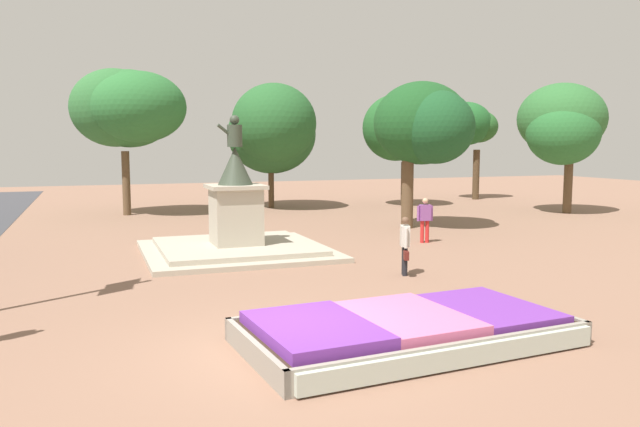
% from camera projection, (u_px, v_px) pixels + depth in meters
% --- Properties ---
extents(ground_plane, '(89.31, 89.31, 0.00)m').
position_uv_depth(ground_plane, '(284.00, 352.00, 10.20)').
color(ground_plane, '#8C6651').
extents(flower_planter, '(5.78, 3.33, 0.54)m').
position_uv_depth(flower_planter, '(405.00, 330.00, 10.58)').
color(flower_planter, '#38281C').
rests_on(flower_planter, ground_plane).
extents(statue_monument, '(5.58, 5.58, 4.25)m').
position_uv_depth(statue_monument, '(236.00, 229.00, 19.29)').
color(statue_monument, '#B3A894').
rests_on(statue_monument, ground_plane).
extents(pedestrian_with_handbag, '(0.38, 0.70, 1.52)m').
position_uv_depth(pedestrian_with_handbag, '(405.00, 243.00, 16.03)').
color(pedestrian_with_handbag, black).
rests_on(pedestrian_with_handbag, ground_plane).
extents(pedestrian_crossing_plaza, '(0.56, 0.28, 1.54)m').
position_uv_depth(pedestrian_crossing_plaza, '(425.00, 217.00, 21.32)').
color(pedestrian_crossing_plaza, red).
rests_on(pedestrian_crossing_plaza, ground_plane).
extents(park_tree_far_left, '(5.24, 5.27, 6.92)m').
position_uv_depth(park_tree_far_left, '(128.00, 108.00, 29.35)').
color(park_tree_far_left, brown).
rests_on(park_tree_far_left, ground_plane).
extents(park_tree_behind_statue, '(4.26, 4.34, 6.32)m').
position_uv_depth(park_tree_behind_statue, '(562.00, 124.00, 30.09)').
color(park_tree_behind_statue, brown).
rests_on(park_tree_behind_statue, ground_plane).
extents(park_tree_far_right, '(4.69, 5.94, 6.45)m').
position_uv_depth(park_tree_far_right, '(272.00, 129.00, 32.49)').
color(park_tree_far_right, '#4C3823').
rests_on(park_tree_far_right, ground_plane).
extents(park_tree_street_side, '(3.94, 4.16, 5.86)m').
position_uv_depth(park_tree_street_side, '(424.00, 124.00, 24.82)').
color(park_tree_street_side, brown).
rests_on(park_tree_street_side, ground_plane).
extents(park_tree_mid_canopy, '(3.68, 2.87, 5.92)m').
position_uv_depth(park_tree_mid_canopy, '(470.00, 125.00, 38.10)').
color(park_tree_mid_canopy, '#4C3823').
rests_on(park_tree_mid_canopy, ground_plane).
extents(park_tree_distant, '(3.60, 3.97, 6.04)m').
position_uv_depth(park_tree_distant, '(398.00, 128.00, 33.69)').
color(park_tree_distant, '#4C3823').
rests_on(park_tree_distant, ground_plane).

